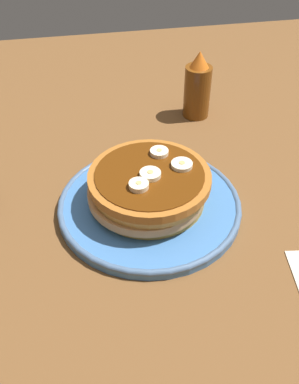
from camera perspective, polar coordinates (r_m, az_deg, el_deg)
name	(u,v)px	position (r cm, az deg, el deg)	size (l,w,h in cm)	color
ground_plane	(150,216)	(65.32, 0.00, -3.14)	(140.00, 140.00, 3.00)	brown
plate	(150,204)	(63.70, 0.00, -1.62)	(26.77, 26.77, 1.60)	#3F72B2
pancake_stack	(148,187)	(61.69, -0.23, 0.62)	(17.48, 17.58, 5.31)	#B68435
banana_slice_0	(153,174)	(59.41, 0.43, 2.36)	(2.95, 2.95, 0.90)	#F0E5BC
banana_slice_1	(159,152)	(63.49, 1.28, 5.21)	(2.69, 2.69, 0.88)	#FBE9C3
banana_slice_2	(139,186)	(57.49, -1.42, 0.86)	(2.68, 2.68, 0.99)	#FEE8BC
banana_slice_3	(182,165)	(61.29, 4.26, 3.56)	(3.04, 3.04, 0.82)	beige
syrup_bottle	(197,88)	(83.49, 6.31, 13.44)	(4.98, 4.98, 12.79)	brown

